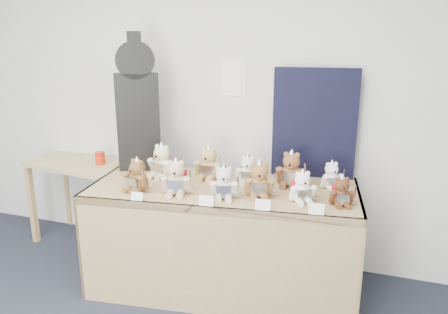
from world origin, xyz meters
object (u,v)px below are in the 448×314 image
(teddy_front_right, at_px, (259,181))
(display_table, at_px, (221,213))
(teddy_front_left, at_px, (176,179))
(teddy_front_far_right, at_px, (302,188))
(teddy_front_far_left, at_px, (137,177))
(teddy_front_end, at_px, (342,193))
(teddy_back_centre_left, at_px, (208,164))
(side_table, at_px, (82,175))
(teddy_back_centre_right, at_px, (248,171))
(red_cup, at_px, (100,158))
(teddy_back_end, at_px, (332,176))
(teddy_back_left, at_px, (161,162))
(teddy_back_right, at_px, (291,171))
(teddy_front_centre, at_px, (224,184))
(guitar_case, at_px, (138,105))

(teddy_front_right, bearing_deg, display_table, 158.87)
(teddy_front_left, xyz_separation_m, teddy_front_far_right, (0.87, 0.14, -0.02))
(teddy_front_far_left, height_order, teddy_front_far_right, teddy_front_far_left)
(teddy_front_end, distance_m, teddy_back_centre_left, 1.05)
(side_table, relative_size, teddy_back_centre_right, 4.17)
(teddy_front_end, bearing_deg, red_cup, 151.54)
(teddy_back_end, bearing_deg, teddy_back_left, 153.29)
(teddy_front_right, bearing_deg, red_cup, 151.09)
(teddy_back_centre_left, relative_size, teddy_back_centre_right, 1.22)
(red_cup, relative_size, teddy_back_centre_right, 0.48)
(teddy_front_right, bearing_deg, teddy_back_end, 22.95)
(side_table, height_order, teddy_back_right, teddy_back_right)
(teddy_front_far_left, relative_size, teddy_back_centre_left, 0.91)
(display_table, xyz_separation_m, teddy_back_centre_right, (0.14, 0.23, 0.27))
(teddy_front_end, bearing_deg, teddy_front_far_right, 166.24)
(teddy_front_left, height_order, teddy_front_centre, teddy_front_left)
(teddy_front_end, distance_m, teddy_back_end, 0.34)
(display_table, relative_size, teddy_front_far_right, 8.42)
(teddy_back_end, bearing_deg, display_table, 168.80)
(teddy_back_left, xyz_separation_m, teddy_back_centre_left, (0.37, 0.07, -0.00))
(guitar_case, xyz_separation_m, teddy_front_far_left, (0.24, -0.47, -0.44))
(teddy_front_far_left, bearing_deg, teddy_front_end, 24.37)
(teddy_front_far_left, bearing_deg, teddy_back_centre_left, 64.26)
(display_table, relative_size, teddy_front_far_left, 7.67)
(teddy_back_centre_right, bearing_deg, side_table, 162.63)
(guitar_case, height_order, teddy_front_right, guitar_case)
(display_table, relative_size, teddy_back_right, 6.94)
(teddy_front_far_left, distance_m, teddy_front_right, 0.88)
(teddy_front_right, xyz_separation_m, teddy_back_centre_left, (-0.48, 0.26, 0.00))
(guitar_case, xyz_separation_m, teddy_back_centre_right, (0.94, -0.04, -0.45))
(display_table, distance_m, teddy_front_right, 0.42)
(side_table, bearing_deg, teddy_back_centre_left, 0.18)
(side_table, relative_size, teddy_front_right, 3.54)
(teddy_front_left, bearing_deg, teddy_back_end, 9.94)
(display_table, relative_size, teddy_front_left, 7.26)
(teddy_front_centre, relative_size, teddy_back_left, 0.88)
(teddy_front_right, distance_m, teddy_back_centre_left, 0.54)
(teddy_front_far_right, relative_size, teddy_back_centre_left, 0.83)
(red_cup, height_order, teddy_back_centre_right, teddy_back_centre_right)
(teddy_front_far_left, bearing_deg, teddy_back_right, 40.98)
(teddy_front_end, height_order, teddy_back_right, teddy_back_right)
(teddy_back_centre_left, bearing_deg, teddy_front_centre, -55.73)
(display_table, bearing_deg, teddy_back_right, 22.42)
(teddy_front_left, relative_size, teddy_front_right, 1.00)
(teddy_front_far_left, distance_m, teddy_front_far_right, 1.17)
(side_table, bearing_deg, teddy_back_end, 5.32)
(guitar_case, relative_size, teddy_front_far_right, 4.55)
(teddy_front_right, height_order, teddy_front_far_right, teddy_front_right)
(display_table, bearing_deg, teddy_back_centre_left, 121.54)
(red_cup, xyz_separation_m, teddy_front_right, (1.57, -0.41, 0.09))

